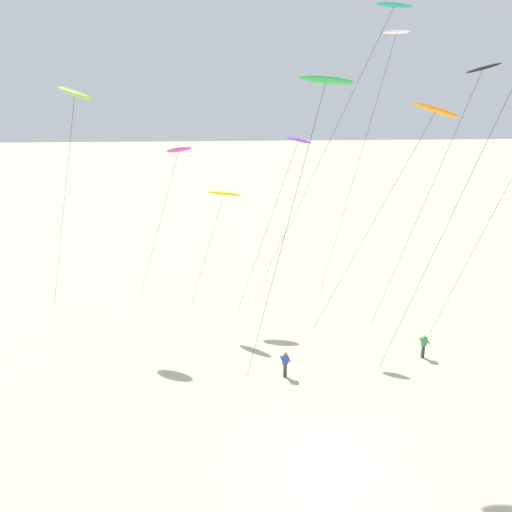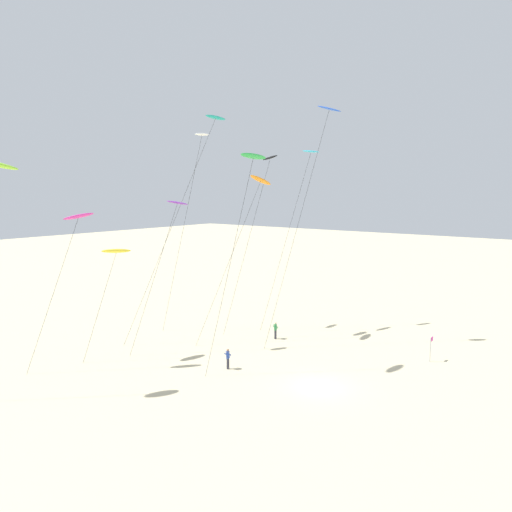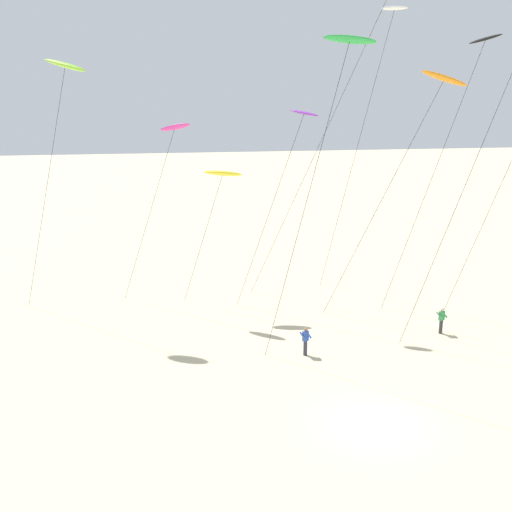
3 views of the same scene
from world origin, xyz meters
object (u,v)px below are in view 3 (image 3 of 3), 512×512
Objects in this scene: kite_yellow at (222,174)px; kite_orange at (443,81)px; kite_purple at (302,117)px; kite_black at (482,47)px; kite_flyer_nearest at (441,320)px; kite_flyer_middle at (305,340)px; kite_magenta at (174,129)px; kite_green at (348,44)px; kite_lime at (65,67)px; kite_white at (392,17)px.

kite_orange is at bearing -25.53° from kite_yellow.
kite_purple is 0.85× the size of kite_orange.
kite_black is at bearing 20.11° from kite_orange.
kite_flyer_middle is at bearing -169.36° from kite_flyer_nearest.
kite_green is at bearing -54.75° from kite_magenta.
kite_magenta is at bearing 159.89° from kite_purple.
kite_black reaches higher than kite_orange.
kite_white is (21.48, 1.27, 3.41)m from kite_lime.
kite_lime is at bearing -174.92° from kite_magenta.
kite_green is 14.13m from kite_white.
kite_orange reaches higher than kite_flyer_middle.
kite_black is at bearing -17.58° from kite_yellow.
kite_purple reaches higher than kite_flyer_nearest.
kite_lime is 0.93× the size of kite_black.
kite_green is 0.96× the size of kite_black.
kite_purple is 10.18m from kite_white.
kite_flyer_middle is at bearing -69.05° from kite_yellow.
kite_white is 22.90m from kite_flyer_middle.
kite_white is 12.08× the size of kite_flyer_middle.
kite_magenta is 0.80× the size of kite_orange.
kite_magenta is (-3.07, 0.62, 2.92)m from kite_yellow.
kite_green is 8.96m from kite_orange.
kite_white is at bearing 3.39° from kite_lime.
kite_magenta is 0.94× the size of kite_purple.
kite_green is 15.98m from kite_flyer_middle.
kite_orange is (7.47, -3.60, 2.17)m from kite_purple.
kite_yellow is 5.76× the size of kite_flyer_nearest.
kite_green is 9.23m from kite_purple.
kite_yellow is at bearing 162.42° from kite_black.
kite_purple is at bearing 79.30° from kite_flyer_middle.
kite_orange is at bearing -86.35° from kite_white.
kite_orange reaches higher than kite_magenta.
kite_white is (-0.46, 7.19, 4.27)m from kite_orange.
kite_white is at bearing 93.65° from kite_orange.
kite_green is at bearing -36.44° from kite_lime.
kite_orange reaches higher than kite_purple.
kite_purple is 14.97m from kite_lime.
kite_lime reaches higher than kite_purple.
kite_green is 10.36× the size of kite_flyer_middle.
kite_lime is (-6.55, -0.58, 3.86)m from kite_magenta.
kite_green is 18.11m from kite_lime.
kite_orange is at bearing 20.90° from kite_flyer_middle.
kite_magenta is 8.48m from kite_purple.
kite_yellow is 0.54× the size of kite_black.
kite_orange is at bearing -15.10° from kite_lime.
kite_black reaches higher than kite_flyer_middle.
kite_orange is at bearing 33.21° from kite_green.
kite_magenta is 0.76× the size of kite_lime.
kite_green is (8.01, -11.33, 4.58)m from kite_magenta.
kite_magenta reaches higher than kite_flyer_middle.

